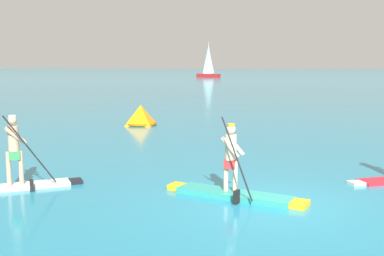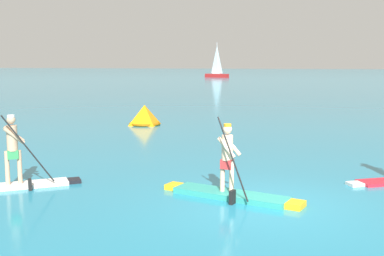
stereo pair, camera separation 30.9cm
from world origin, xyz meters
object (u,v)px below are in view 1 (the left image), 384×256
(paddleboarder_mid_center, at_px, (234,185))
(race_marker_buoy, at_px, (141,116))
(paddleboarder_near_left, at_px, (16,171))
(sailboat_left_horizon, at_px, (208,72))

(paddleboarder_mid_center, height_order, race_marker_buoy, paddleboarder_mid_center)
(paddleboarder_near_left, bearing_deg, paddleboarder_mid_center, -31.48)
(race_marker_buoy, relative_size, sailboat_left_horizon, 0.26)
(paddleboarder_near_left, xyz_separation_m, sailboat_left_horizon, (-12.85, 86.56, 0.60))
(paddleboarder_mid_center, bearing_deg, race_marker_buoy, 134.18)
(paddleboarder_near_left, distance_m, paddleboarder_mid_center, 5.40)
(race_marker_buoy, distance_m, sailboat_left_horizon, 75.16)
(paddleboarder_mid_center, distance_m, race_marker_buoy, 13.50)
(paddleboarder_near_left, distance_m, sailboat_left_horizon, 87.51)
(paddleboarder_near_left, height_order, paddleboarder_mid_center, paddleboarder_mid_center)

